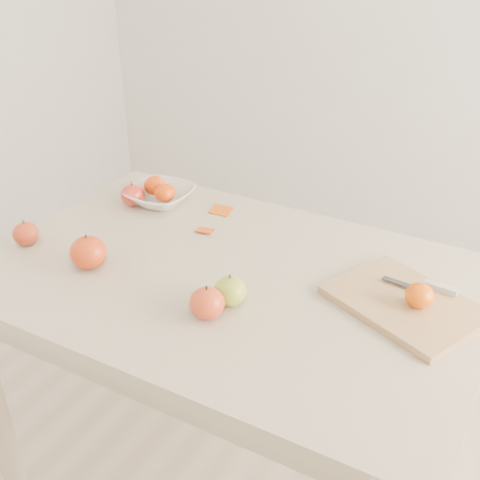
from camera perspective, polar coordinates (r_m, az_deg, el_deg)
The scene contains 14 objects.
table at distance 1.51m, azimuth -0.92°, elevation -6.39°, with size 1.20×0.80×0.75m.
cutting_board at distance 1.39m, azimuth 15.34°, elevation -5.79°, with size 0.32×0.23×0.02m, color tan.
board_tangerine at distance 1.36m, azimuth 16.64°, elevation -5.07°, with size 0.06×0.06×0.05m, color #E26108.
fruit_bowl at distance 1.81m, azimuth -7.58°, elevation 4.19°, with size 0.19×0.19×0.05m, color white.
bowl_tangerine_near at distance 1.82m, azimuth -8.09°, elevation 5.16°, with size 0.07×0.07×0.06m, color #D13E07.
bowl_tangerine_far at distance 1.77m, azimuth -7.12°, elevation 4.47°, with size 0.06×0.06×0.05m, color #D43C07.
orange_peel_a at distance 1.75m, azimuth -1.83°, elevation 2.70°, with size 0.06×0.04×0.00m, color #D85F0F.
orange_peel_b at distance 1.64m, azimuth -3.35°, elevation 0.85°, with size 0.04×0.04×0.00m, color #D64C0F.
paring_knife at distance 1.43m, azimuth 17.96°, elevation -4.28°, with size 0.17×0.05×0.01m.
apple_green at distance 1.34m, azimuth -0.95°, elevation -4.84°, with size 0.08×0.08×0.07m, color #709B1A.
apple_red_c at distance 1.30m, azimuth -3.14°, elevation -5.98°, with size 0.08×0.08×0.07m, color #A62815.
apple_red_b at distance 1.51m, azimuth -14.20°, elevation -1.15°, with size 0.09×0.09×0.08m, color #A40F07.
apple_red_a at distance 1.80m, azimuth -10.14°, elevation 4.22°, with size 0.07×0.07×0.06m, color #A50514.
apple_red_d at distance 1.67m, azimuth -19.65°, elevation 0.56°, with size 0.07×0.07×0.06m, color #97010D.
Camera 1 is at (0.62, -1.06, 1.54)m, focal length 45.00 mm.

